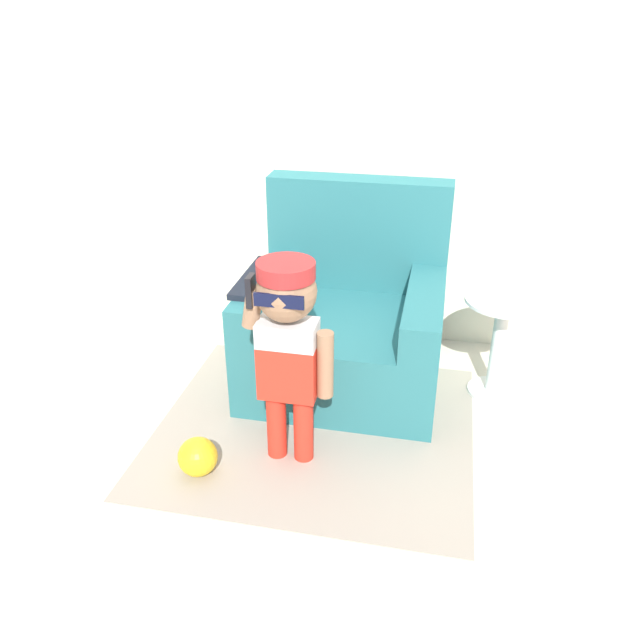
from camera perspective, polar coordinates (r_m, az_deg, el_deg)
ground_plane at (r=3.40m, az=-1.81°, el=-5.90°), size 10.00×10.00×0.00m
wall_back at (r=3.57m, az=0.61°, el=18.26°), size 10.00×0.05×2.60m
armchair at (r=3.33m, az=2.49°, el=0.05°), size 1.01×0.94×1.02m
person_child at (r=2.56m, az=-2.94°, el=-1.26°), size 0.39×0.29×0.95m
side_table at (r=3.29m, az=16.05°, el=-1.58°), size 0.39×0.39×0.55m
rug at (r=3.08m, az=-0.46°, el=-9.74°), size 1.50×1.35×0.01m
toy_ball at (r=2.82m, az=-11.12°, el=-12.17°), size 0.17×0.17×0.17m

